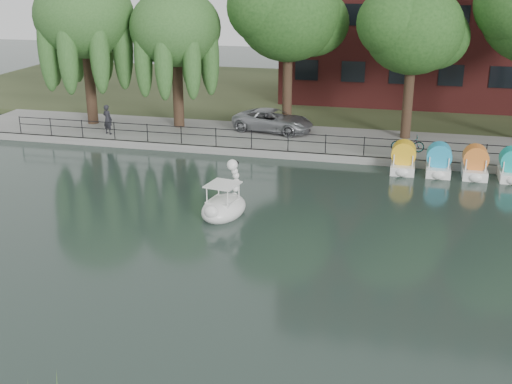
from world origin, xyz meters
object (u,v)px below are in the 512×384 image
at_px(minivan, 273,119).
at_px(swan_boat, 224,204).
at_px(pedestrian, 107,117).
at_px(bicycle, 408,143).

height_order(minivan, swan_boat, swan_boat).
distance_m(minivan, swan_boat, 12.60).
bearing_deg(minivan, pedestrian, 116.95).
bearing_deg(swan_boat, minivan, 103.40).
height_order(bicycle, pedestrian, pedestrian).
distance_m(pedestrian, swan_boat, 13.93).
height_order(minivan, bicycle, minivan).
relative_size(minivan, pedestrian, 2.74).
distance_m(bicycle, pedestrian, 17.07).
bearing_deg(swan_boat, pedestrian, 145.83).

